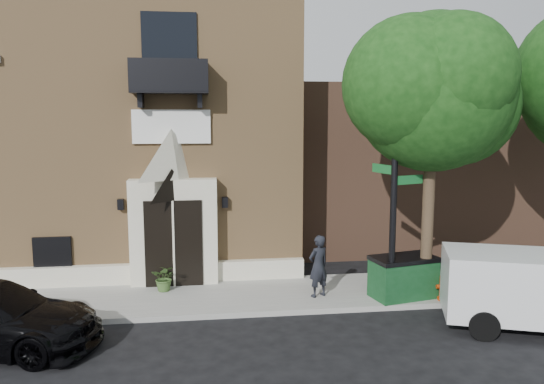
{
  "coord_description": "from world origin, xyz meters",
  "views": [
    {
      "loc": [
        -0.08,
        -13.16,
        5.16
      ],
      "look_at": [
        1.89,
        2.0,
        3.02
      ],
      "focal_mm": 35.0,
      "sensor_mm": 36.0,
      "label": 1
    }
  ],
  "objects_px": {
    "street_sign": "(394,184)",
    "dumpster": "(403,277)",
    "fire_hydrant": "(444,287)",
    "pedestrian_near": "(318,266)"
  },
  "relations": [
    {
      "from": "fire_hydrant",
      "to": "dumpster",
      "type": "height_order",
      "value": "dumpster"
    },
    {
      "from": "street_sign",
      "to": "fire_hydrant",
      "type": "xyz_separation_m",
      "value": [
        1.54,
        0.02,
        -2.9
      ]
    },
    {
      "from": "fire_hydrant",
      "to": "street_sign",
      "type": "bearing_deg",
      "value": -179.2
    },
    {
      "from": "fire_hydrant",
      "to": "pedestrian_near",
      "type": "bearing_deg",
      "value": 167.61
    },
    {
      "from": "dumpster",
      "to": "fire_hydrant",
      "type": "bearing_deg",
      "value": -33.13
    },
    {
      "from": "street_sign",
      "to": "dumpster",
      "type": "distance_m",
      "value": 2.76
    },
    {
      "from": "fire_hydrant",
      "to": "pedestrian_near",
      "type": "xyz_separation_m",
      "value": [
        -3.39,
        0.75,
        0.51
      ]
    },
    {
      "from": "fire_hydrant",
      "to": "dumpster",
      "type": "bearing_deg",
      "value": 159.58
    },
    {
      "from": "street_sign",
      "to": "fire_hydrant",
      "type": "distance_m",
      "value": 3.28
    },
    {
      "from": "street_sign",
      "to": "fire_hydrant",
      "type": "height_order",
      "value": "street_sign"
    }
  ]
}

